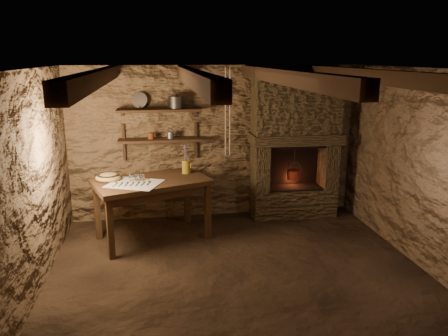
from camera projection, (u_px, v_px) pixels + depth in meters
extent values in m
plane|color=black|center=(238.00, 271.00, 5.29)|extent=(4.50, 4.50, 0.00)
cube|color=brown|center=(215.00, 143.00, 6.90)|extent=(4.50, 0.04, 2.40)
cube|color=brown|center=(292.00, 251.00, 3.08)|extent=(4.50, 0.04, 2.40)
cube|color=brown|center=(31.00, 185.00, 4.64)|extent=(0.04, 4.00, 2.40)
cube|color=brown|center=(419.00, 168.00, 5.33)|extent=(0.04, 4.00, 2.40)
cube|color=black|center=(239.00, 69.00, 4.69)|extent=(4.50, 4.00, 0.04)
cube|color=black|center=(96.00, 78.00, 4.48)|extent=(0.14, 3.95, 0.16)
cube|color=black|center=(193.00, 77.00, 4.63)|extent=(0.14, 3.95, 0.16)
cube|color=black|center=(284.00, 77.00, 4.79)|extent=(0.14, 3.95, 0.16)
cube|color=black|center=(369.00, 76.00, 4.94)|extent=(0.14, 3.95, 0.16)
cube|color=black|center=(160.00, 140.00, 6.59)|extent=(1.25, 0.30, 0.04)
cube|color=black|center=(159.00, 110.00, 6.48)|extent=(1.25, 0.30, 0.04)
cube|color=#3E301F|center=(293.00, 202.00, 7.11)|extent=(1.35, 0.45, 0.45)
cube|color=#3E301F|center=(260.00, 168.00, 6.87)|extent=(0.23, 0.45, 0.75)
cube|color=#3E301F|center=(328.00, 165.00, 7.05)|extent=(0.23, 0.45, 0.75)
cube|color=#3E301F|center=(296.00, 138.00, 6.82)|extent=(1.43, 0.51, 0.16)
cube|color=#3E301F|center=(297.00, 103.00, 6.71)|extent=(1.35, 0.45, 0.94)
cube|color=black|center=(290.00, 163.00, 7.15)|extent=(0.90, 0.06, 0.75)
cube|color=black|center=(151.00, 182.00, 6.03)|extent=(1.73, 1.33, 0.07)
cube|color=black|center=(152.00, 189.00, 6.06)|extent=(1.56, 1.16, 0.11)
cube|color=silver|center=(135.00, 183.00, 5.83)|extent=(0.82, 0.76, 0.01)
cylinder|color=#A88420|center=(186.00, 167.00, 6.34)|extent=(0.14, 0.14, 0.19)
torus|color=#A88420|center=(191.00, 165.00, 6.35)|extent=(0.02, 0.10, 0.10)
ellipsoid|color=#A98849|center=(108.00, 178.00, 5.98)|extent=(0.41, 0.41, 0.12)
cylinder|color=#2F2D2A|center=(176.00, 103.00, 6.49)|extent=(0.24, 0.24, 0.16)
cylinder|color=gray|center=(140.00, 100.00, 6.50)|extent=(0.26, 0.18, 0.24)
cylinder|color=#572411|center=(151.00, 136.00, 6.56)|extent=(0.10, 0.10, 0.09)
cylinder|color=maroon|center=(294.00, 175.00, 6.95)|extent=(0.26, 0.26, 0.15)
torus|color=#2F2D2A|center=(294.00, 169.00, 6.93)|extent=(0.24, 0.01, 0.24)
cylinder|color=#2F2D2A|center=(294.00, 160.00, 6.89)|extent=(0.01, 0.01, 0.44)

